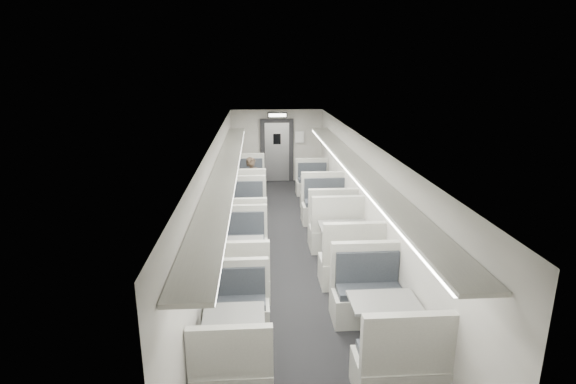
{
  "coord_description": "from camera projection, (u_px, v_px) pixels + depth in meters",
  "views": [
    {
      "loc": [
        -0.66,
        -8.81,
        3.82
      ],
      "look_at": [
        -0.01,
        0.48,
        1.17
      ],
      "focal_mm": 28.0,
      "sensor_mm": 36.0,
      "label": 1
    }
  ],
  "objects": [
    {
      "name": "window_c",
      "position": [
        212.0,
        206.0,
        8.11
      ],
      "size": [
        0.02,
        1.18,
        0.84
      ],
      "primitive_type": "cube",
      "color": "black",
      "rests_on": "room"
    },
    {
      "name": "window_d",
      "position": [
        197.0,
        256.0,
        6.0
      ],
      "size": [
        0.02,
        1.18,
        0.84
      ],
      "primitive_type": "cube",
      "color": "black",
      "rests_on": "room"
    },
    {
      "name": "window_b",
      "position": [
        221.0,
        177.0,
        10.22
      ],
      "size": [
        0.02,
        1.18,
        0.84
      ],
      "primitive_type": "cube",
      "color": "black",
      "rests_on": "room"
    },
    {
      "name": "vestibule_door",
      "position": [
        277.0,
        151.0,
        14.94
      ],
      "size": [
        1.1,
        0.13,
        2.1
      ],
      "color": "black",
      "rests_on": "room"
    },
    {
      "name": "room",
      "position": [
        290.0,
        197.0,
        9.21
      ],
      "size": [
        3.24,
        12.24,
        2.64
      ],
      "color": "black",
      "rests_on": "ground"
    },
    {
      "name": "booth_left_b",
      "position": [
        244.0,
        217.0,
        10.46
      ],
      "size": [
        1.05,
        2.13,
        1.14
      ],
      "color": "#B4B4A9",
      "rests_on": "room"
    },
    {
      "name": "wall_notice",
      "position": [
        299.0,
        137.0,
        14.86
      ],
      "size": [
        0.32,
        0.02,
        0.4
      ],
      "primitive_type": "cube",
      "color": "silver",
      "rests_on": "room"
    },
    {
      "name": "booth_right_c",
      "position": [
        343.0,
        244.0,
        8.83
      ],
      "size": [
        1.15,
        2.32,
        1.24
      ],
      "color": "#B4B4A9",
      "rests_on": "room"
    },
    {
      "name": "window_a",
      "position": [
        227.0,
        158.0,
        12.33
      ],
      "size": [
        0.02,
        1.18,
        0.84
      ],
      "primitive_type": "cube",
      "color": "black",
      "rests_on": "room"
    },
    {
      "name": "booth_right_b",
      "position": [
        330.0,
        217.0,
        10.35
      ],
      "size": [
        1.14,
        2.32,
        1.24
      ],
      "color": "#B4B4A9",
      "rests_on": "room"
    },
    {
      "name": "booth_left_c",
      "position": [
        241.0,
        259.0,
        8.23
      ],
      "size": [
        1.03,
        2.08,
        1.12
      ],
      "color": "#B4B4A9",
      "rests_on": "room"
    },
    {
      "name": "booth_right_d",
      "position": [
        382.0,
        325.0,
        6.1
      ],
      "size": [
        1.1,
        2.24,
        1.2
      ],
      "color": "#B4B4A9",
      "rests_on": "room"
    },
    {
      "name": "booth_left_d",
      "position": [
        235.0,
        335.0,
        5.98
      ],
      "size": [
        0.96,
        1.95,
        1.04
      ],
      "color": "#B4B4A9",
      "rests_on": "room"
    },
    {
      "name": "luggage_rack_left",
      "position": [
        227.0,
        167.0,
        8.64
      ],
      "size": [
        0.46,
        10.4,
        0.09
      ],
      "color": "#B4B4A9",
      "rests_on": "room"
    },
    {
      "name": "passenger",
      "position": [
        252.0,
        184.0,
        12.05
      ],
      "size": [
        0.62,
        0.52,
        1.45
      ],
      "primitive_type": "imported",
      "rotation": [
        0.0,
        0.0,
        0.39
      ],
      "color": "black",
      "rests_on": "room"
    },
    {
      "name": "booth_left_a",
      "position": [
        246.0,
        188.0,
        12.83
      ],
      "size": [
        1.11,
        2.26,
        1.21
      ],
      "color": "#B4B4A9",
      "rests_on": "room"
    },
    {
      "name": "luggage_rack_right",
      "position": [
        354.0,
        165.0,
        8.81
      ],
      "size": [
        0.46,
        10.4,
        0.09
      ],
      "color": "#B4B4A9",
      "rests_on": "room"
    },
    {
      "name": "exit_sign",
      "position": [
        277.0,
        115.0,
        14.14
      ],
      "size": [
        0.62,
        0.12,
        0.16
      ],
      "color": "black",
      "rests_on": "room"
    },
    {
      "name": "booth_right_a",
      "position": [
        315.0,
        189.0,
        12.94
      ],
      "size": [
        0.98,
        2.0,
        1.07
      ],
      "color": "#B4B4A9",
      "rests_on": "room"
    }
  ]
}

